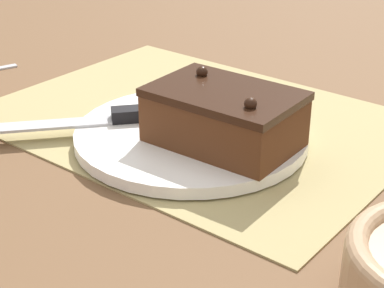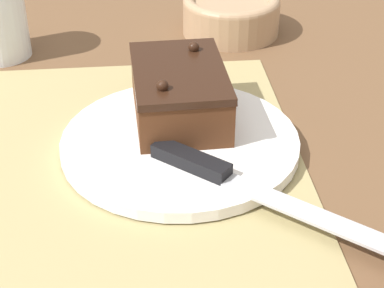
{
  "view_description": "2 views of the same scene",
  "coord_description": "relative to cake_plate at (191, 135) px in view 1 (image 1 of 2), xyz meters",
  "views": [
    {
      "loc": [
        0.41,
        -0.52,
        0.3
      ],
      "look_at": [
        0.06,
        -0.08,
        0.02
      ],
      "focal_mm": 60.0,
      "sensor_mm": 36.0,
      "label": 1
    },
    {
      "loc": [
        -0.52,
        -0.01,
        0.37
      ],
      "look_at": [
        0.01,
        -0.06,
        0.02
      ],
      "focal_mm": 60.0,
      "sensor_mm": 36.0,
      "label": 2
    }
  ],
  "objects": [
    {
      "name": "placemat_woven",
      "position": [
        -0.03,
        0.05,
        -0.01
      ],
      "size": [
        0.46,
        0.34,
        0.0
      ],
      "primitive_type": "cube",
      "color": "tan",
      "rests_on": "ground_plane"
    },
    {
      "name": "cake_plate",
      "position": [
        0.0,
        0.0,
        0.0
      ],
      "size": [
        0.24,
        0.24,
        0.01
      ],
      "color": "white",
      "rests_on": "placemat_woven"
    },
    {
      "name": "serving_knife",
      "position": [
        -0.08,
        -0.04,
        0.01
      ],
      "size": [
        0.18,
        0.21,
        0.01
      ],
      "rotation": [
        0.0,
        0.0,
        2.42
      ],
      "color": "black",
      "rests_on": "cake_plate"
    },
    {
      "name": "ground_plane",
      "position": [
        -0.03,
        0.05,
        -0.01
      ],
      "size": [
        3.0,
        3.0,
        0.0
      ],
      "primitive_type": "plane",
      "color": "brown"
    },
    {
      "name": "chocolate_cake",
      "position": [
        0.04,
        -0.0,
        0.03
      ],
      "size": [
        0.15,
        0.1,
        0.07
      ],
      "rotation": [
        0.0,
        0.0,
        0.03
      ],
      "color": "#512D19",
      "rests_on": "cake_plate"
    }
  ]
}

